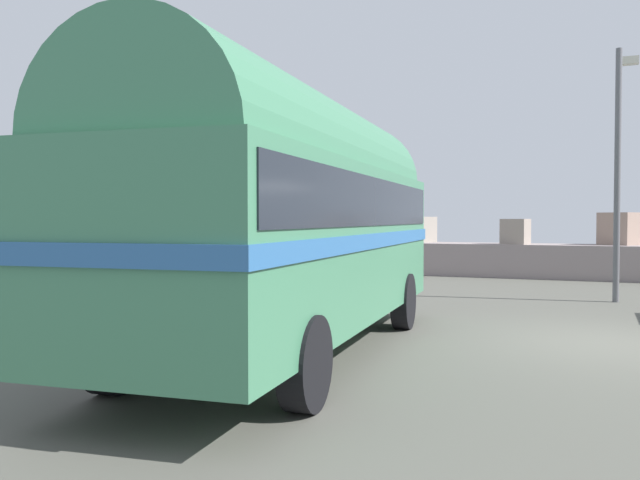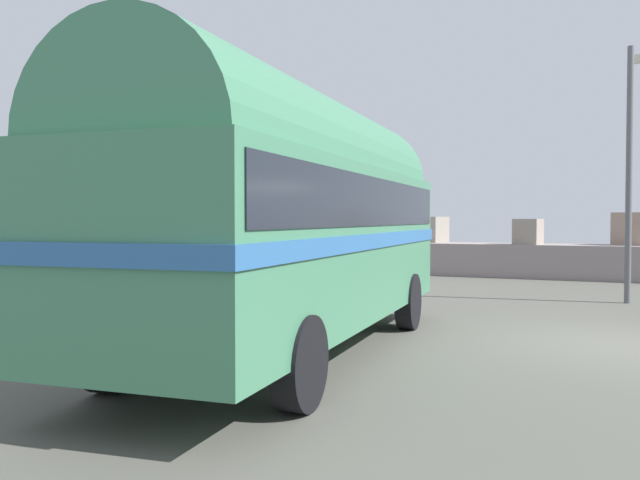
# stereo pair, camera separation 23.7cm
# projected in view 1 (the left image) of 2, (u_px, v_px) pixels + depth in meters

# --- Properties ---
(ground) EXTENTS (32.00, 26.00, 0.02)m
(ground) POSITION_uv_depth(u_px,v_px,m) (613.00, 344.00, 10.15)
(ground) COLOR #525149
(breakwater) EXTENTS (31.36, 2.00, 2.27)m
(breakwater) POSITION_uv_depth(u_px,v_px,m) (607.00, 258.00, 21.01)
(breakwater) COLOR gray
(breakwater) RESTS_ON ground
(vintage_coach) EXTENTS (3.18, 8.77, 3.70)m
(vintage_coach) POSITION_uv_depth(u_px,v_px,m) (291.00, 210.00, 9.32)
(vintage_coach) COLOR black
(vintage_coach) RESTS_ON ground
(lamp_post) EXTENTS (0.52, 1.13, 5.78)m
(lamp_post) POSITION_uv_depth(u_px,v_px,m) (619.00, 159.00, 15.25)
(lamp_post) COLOR #5B5B60
(lamp_post) RESTS_ON ground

